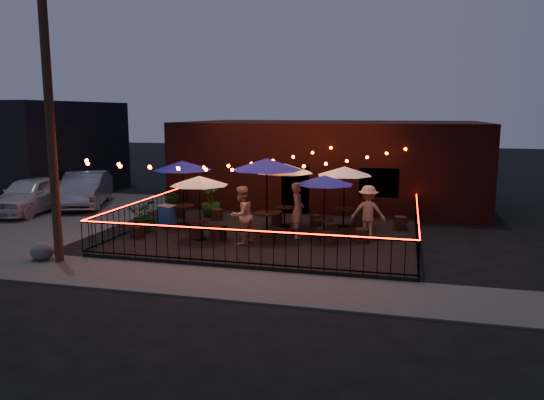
{
  "coord_description": "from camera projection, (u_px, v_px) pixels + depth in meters",
  "views": [
    {
      "loc": [
        4.6,
        -15.9,
        4.47
      ],
      "look_at": [
        0.11,
        1.58,
        1.46
      ],
      "focal_mm": 35.0,
      "sensor_mm": 36.0,
      "label": 1
    }
  ],
  "objects": [
    {
      "name": "cafe_table_0",
      "position": [
        199.0,
        182.0,
        17.81
      ],
      "size": [
        2.37,
        2.37,
        2.19
      ],
      "rotation": [
        0.0,
        0.0,
        -0.22
      ],
      "color": "black",
      "rests_on": "patio"
    },
    {
      "name": "bistro_chair_10",
      "position": [
        358.0,
        221.0,
        20.15
      ],
      "size": [
        0.42,
        0.42,
        0.44
      ],
      "primitive_type": "cube",
      "rotation": [
        0.0,
        0.0,
        0.12
      ],
      "color": "black",
      "rests_on": "patio"
    },
    {
      "name": "bistro_chair_5",
      "position": [
        269.0,
        237.0,
        17.55
      ],
      "size": [
        0.37,
        0.37,
        0.42
      ],
      "primitive_type": "cube",
      "rotation": [
        0.0,
        0.0,
        3.09
      ],
      "color": "black",
      "rests_on": "patio"
    },
    {
      "name": "bistro_chair_7",
      "position": [
        316.0,
        220.0,
        20.38
      ],
      "size": [
        0.43,
        0.43,
        0.4
      ],
      "primitive_type": "cube",
      "rotation": [
        0.0,
        0.0,
        2.83
      ],
      "color": "black",
      "rests_on": "patio"
    },
    {
      "name": "brick_building",
      "position": [
        332.0,
        163.0,
        26.03
      ],
      "size": [
        14.0,
        8.0,
        4.0
      ],
      "color": "#35120E",
      "rests_on": "ground"
    },
    {
      "name": "potted_shrub_b",
      "position": [
        171.0,
        207.0,
        20.95
      ],
      "size": [
        0.71,
        0.59,
        1.24
      ],
      "primitive_type": "imported",
      "rotation": [
        0.0,
        0.0,
        -0.06
      ],
      "color": "#0C340A",
      "rests_on": "patio"
    },
    {
      "name": "bistro_chair_11",
      "position": [
        400.0,
        223.0,
        19.62
      ],
      "size": [
        0.5,
        0.5,
        0.49
      ],
      "primitive_type": "cube",
      "rotation": [
        0.0,
        0.0,
        3.37
      ],
      "color": "black",
      "rests_on": "patio"
    },
    {
      "name": "utility_pole",
      "position": [
        51.0,
        128.0,
        15.24
      ],
      "size": [
        0.26,
        0.26,
        8.0
      ],
      "primitive_type": "cylinder",
      "color": "#382117",
      "rests_on": "ground"
    },
    {
      "name": "car_silver",
      "position": [
        85.0,
        189.0,
        25.18
      ],
      "size": [
        3.52,
        5.35,
        1.67
      ],
      "primitive_type": "imported",
      "rotation": [
        0.0,
        0.0,
        0.38
      ],
      "color": "#96969D",
      "rests_on": "ground"
    },
    {
      "name": "potted_shrub_a",
      "position": [
        145.0,
        215.0,
        19.29
      ],
      "size": [
        1.3,
        1.2,
        1.21
      ],
      "primitive_type": "imported",
      "rotation": [
        0.0,
        0.0,
        0.27
      ],
      "color": "#193E13",
      "rests_on": "patio"
    },
    {
      "name": "bistro_chair_6",
      "position": [
        277.0,
        218.0,
        20.64
      ],
      "size": [
        0.53,
        0.53,
        0.49
      ],
      "primitive_type": "cube",
      "rotation": [
        0.0,
        0.0,
        0.34
      ],
      "color": "black",
      "rests_on": "patio"
    },
    {
      "name": "bistro_chair_8",
      "position": [
        327.0,
        237.0,
        17.55
      ],
      "size": [
        0.4,
        0.4,
        0.42
      ],
      "primitive_type": "cube",
      "rotation": [
        0.0,
        0.0,
        0.14
      ],
      "color": "black",
      "rests_on": "patio"
    },
    {
      "name": "car_white",
      "position": [
        31.0,
        195.0,
        23.65
      ],
      "size": [
        2.31,
        4.92,
        1.63
      ],
      "primitive_type": "imported",
      "rotation": [
        0.0,
        0.0,
        0.08
      ],
      "color": "silver",
      "rests_on": "ground"
    },
    {
      "name": "festoon_lights",
      "position": [
        242.0,
        168.0,
        18.52
      ],
      "size": [
        10.02,
        8.72,
        1.32
      ],
      "color": "#FA4005",
      "rests_on": "ground"
    },
    {
      "name": "fence_left",
      "position": [
        144.0,
        213.0,
        20.09
      ],
      "size": [
        0.04,
        8.0,
        1.04
      ],
      "rotation": [
        0.0,
        0.0,
        1.57
      ],
      "color": "black",
      "rests_on": "patio"
    },
    {
      "name": "patron_a",
      "position": [
        298.0,
        210.0,
        18.32
      ],
      "size": [
        0.57,
        0.77,
        1.92
      ],
      "primitive_type": "imported",
      "rotation": [
        0.0,
        0.0,
        1.74
      ],
      "color": "#D39E8B",
      "rests_on": "patio"
    },
    {
      "name": "cafe_table_1",
      "position": [
        182.0,
        166.0,
        20.09
      ],
      "size": [
        2.82,
        2.82,
        2.49
      ],
      "rotation": [
        0.0,
        0.0,
        -0.29
      ],
      "color": "black",
      "rests_on": "patio"
    },
    {
      "name": "cafe_table_3",
      "position": [
        285.0,
        169.0,
        19.86
      ],
      "size": [
        2.34,
        2.34,
        2.41
      ],
      "rotation": [
        0.0,
        0.0,
        -0.08
      ],
      "color": "black",
      "rests_on": "patio"
    },
    {
      "name": "sidewalk",
      "position": [
        222.0,
        283.0,
        13.95
      ],
      "size": [
        18.0,
        2.5,
        0.05
      ],
      "primitive_type": "cube",
      "color": "#413E3C",
      "rests_on": "ground"
    },
    {
      "name": "patio",
      "position": [
        272.0,
        236.0,
        18.96
      ],
      "size": [
        10.0,
        8.0,
        0.15
      ],
      "primitive_type": "cube",
      "color": "black",
      "rests_on": "ground"
    },
    {
      "name": "potted_shrub_c",
      "position": [
        211.0,
        200.0,
        22.01
      ],
      "size": [
        0.98,
        0.98,
        1.41
      ],
      "primitive_type": "imported",
      "rotation": [
        0.0,
        0.0,
        -0.29
      ],
      "color": "#153C14",
      "rests_on": "patio"
    },
    {
      "name": "cafe_table_4",
      "position": [
        325.0,
        181.0,
        17.92
      ],
      "size": [
        2.62,
        2.62,
        2.2
      ],
      "rotation": [
        0.0,
        0.0,
        -0.4
      ],
      "color": "black",
      "rests_on": "patio"
    },
    {
      "name": "bistro_chair_4",
      "position": [
        218.0,
        232.0,
        18.08
      ],
      "size": [
        0.53,
        0.53,
        0.5
      ],
      "primitive_type": "cube",
      "rotation": [
        0.0,
        0.0,
        -0.3
      ],
      "color": "black",
      "rests_on": "patio"
    },
    {
      "name": "cafe_table_5",
      "position": [
        345.0,
        172.0,
        19.8
      ],
      "size": [
        2.44,
        2.44,
        2.3
      ],
      "rotation": [
        0.0,
        0.0,
        -0.18
      ],
      "color": "black",
      "rests_on": "patio"
    },
    {
      "name": "bistro_chair_3",
      "position": [
        217.0,
        215.0,
        21.34
      ],
      "size": [
        0.4,
        0.4,
        0.45
      ],
      "primitive_type": "cube",
      "rotation": [
        0.0,
        0.0,
        3.2
      ],
      "color": "black",
      "rests_on": "patio"
    },
    {
      "name": "parking_lot",
      "position": [
        25.0,
        212.0,
        23.82
      ],
      "size": [
        11.0,
        12.0,
        0.02
      ],
      "primitive_type": "cube",
      "color": "#413E3C",
      "rests_on": "ground"
    },
    {
      "name": "patron_b",
      "position": [
        242.0,
        215.0,
        17.36
      ],
      "size": [
        1.06,
        1.16,
        1.94
      ],
      "primitive_type": "imported",
      "rotation": [
        0.0,
        0.0,
        -1.99
      ],
      "color": "beige",
      "rests_on": "patio"
    },
    {
      "name": "bistro_chair_9",
      "position": [
        362.0,
        236.0,
        17.69
      ],
      "size": [
        0.43,
        0.43,
        0.47
      ],
      "primitive_type": "cube",
      "rotation": [
        0.0,
        0.0,
        3.07
      ],
      "color": "black",
      "rests_on": "patio"
    },
    {
      "name": "bistro_chair_0",
      "position": [
        138.0,
        232.0,
        18.29
      ],
      "size": [
        0.43,
        0.43,
        0.44
      ],
      "primitive_type": "cube",
      "rotation": [
        0.0,
        0.0,
        -0.16
      ],
      "color": "black",
      "rests_on": "patio"
    },
    {
      "name": "cooler",
      "position": [
        167.0,
        215.0,
        20.27
      ],
      "size": [
        0.72,
        0.62,
        0.81
      ],
      "rotation": [
        0.0,
        0.0,
        -0.35
      ],
      "color": "#1F4BA6",
      "rests_on": "patio"
    },
    {
      "name": "ground",
      "position": [
        256.0,
        252.0,
        17.06
      ],
      "size": [
        110.0,
        110.0,
        0.0
      ],
      "primitive_type": "plane",
      "color": "black",
      "rests_on": "ground"
    },
    {
      "name": "boulder",
      "position": [
        42.0,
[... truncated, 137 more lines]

